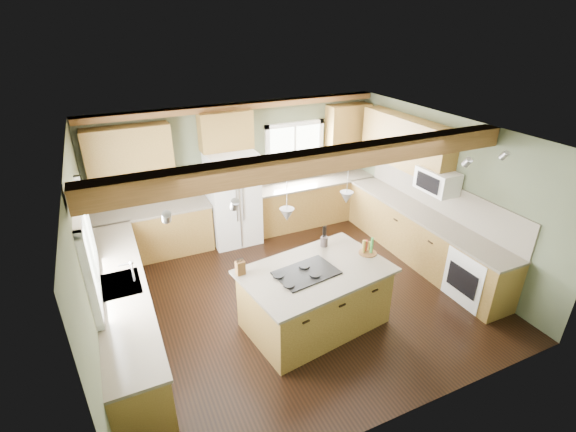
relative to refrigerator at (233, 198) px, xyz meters
name	(u,v)px	position (x,y,z in m)	size (l,w,h in m)	color
floor	(296,295)	(0.30, -2.12, -0.90)	(5.60, 5.60, 0.00)	black
ceiling	(297,135)	(0.30, -2.12, 1.70)	(5.60, 5.60, 0.00)	silver
wall_back	(241,170)	(0.30, 0.38, 0.40)	(5.60, 5.60, 0.00)	#4C543B
wall_left	(89,266)	(-2.50, -2.12, 0.40)	(5.00, 5.00, 0.00)	#4C543B
wall_right	(443,191)	(3.10, -2.12, 0.40)	(5.00, 5.00, 0.00)	#4C543B
ceiling_beam	(323,160)	(0.30, -2.84, 1.57)	(5.55, 0.26, 0.26)	brown
soffit_trim	(239,106)	(0.30, 0.28, 1.64)	(5.55, 0.20, 0.10)	brown
backsplash_back	(241,174)	(0.30, 0.36, 0.31)	(5.58, 0.03, 0.58)	brown
backsplash_right	(439,195)	(3.08, -2.07, 0.31)	(0.03, 3.70, 0.58)	brown
base_cab_back_left	(155,233)	(-1.49, 0.08, -0.46)	(2.02, 0.60, 0.88)	brown
counter_back_left	(152,211)	(-1.49, 0.08, 0.00)	(2.06, 0.64, 0.04)	brown
base_cab_back_right	(314,202)	(1.79, 0.08, -0.46)	(2.62, 0.60, 0.88)	brown
counter_back_right	(315,182)	(1.79, 0.08, 0.00)	(2.66, 0.64, 0.04)	brown
base_cab_left	(126,313)	(-2.20, -2.07, -0.46)	(0.60, 3.70, 0.88)	brown
counter_left	(120,285)	(-2.20, -2.07, 0.00)	(0.64, 3.74, 0.04)	brown
base_cab_right	(420,237)	(2.80, -2.07, -0.46)	(0.60, 3.70, 0.88)	brown
counter_right	(424,214)	(2.80, -2.07, 0.00)	(0.64, 3.74, 0.04)	brown
upper_cab_back_left	(129,153)	(-1.69, 0.21, 1.05)	(1.40, 0.35, 0.90)	brown
upper_cab_over_fridge	(226,131)	(0.00, 0.21, 1.25)	(0.96, 0.35, 0.70)	brown
upper_cab_right	(405,142)	(2.92, -1.22, 1.05)	(0.35, 2.20, 0.90)	brown
upper_cab_back_corner	(348,127)	(2.60, 0.21, 1.05)	(0.90, 0.35, 0.90)	brown
window_left	(86,246)	(-2.48, -2.07, 0.65)	(0.04, 1.60, 1.05)	white
window_back	(294,150)	(1.45, 0.36, 0.65)	(1.10, 0.04, 1.00)	white
sink	(120,285)	(-2.20, -2.07, 0.01)	(0.50, 0.65, 0.03)	#262628
faucet	(133,272)	(-2.02, -2.07, 0.15)	(0.02, 0.02, 0.28)	#B2B2B7
dishwasher	(140,384)	(-2.19, -3.37, -0.47)	(0.60, 0.60, 0.84)	white
oven	(477,275)	(2.79, -3.37, -0.47)	(0.60, 0.72, 0.84)	white
microwave	(437,181)	(2.88, -2.17, 0.65)	(0.40, 0.70, 0.38)	white
pendant_left	(287,215)	(-0.21, -2.91, 0.98)	(0.18, 0.18, 0.16)	#B2B2B7
pendant_right	(346,198)	(0.71, -2.77, 0.98)	(0.18, 0.18, 0.16)	#B2B2B7
refrigerator	(233,198)	(0.00, 0.00, 0.00)	(0.90, 0.74, 1.80)	silver
island	(315,298)	(0.25, -2.84, -0.46)	(1.87, 1.14, 0.88)	brown
island_top	(316,271)	(0.25, -2.84, 0.00)	(2.00, 1.27, 0.04)	brown
cooktop	(306,273)	(0.10, -2.86, 0.03)	(0.81, 0.54, 0.02)	black
knife_block	(240,268)	(-0.71, -2.51, 0.12)	(0.12, 0.09, 0.20)	brown
utensil_crock	(324,241)	(0.67, -2.32, 0.09)	(0.11, 0.11, 0.15)	#39322E
bottle_tray	(368,246)	(1.14, -2.77, 0.14)	(0.26, 0.26, 0.24)	brown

